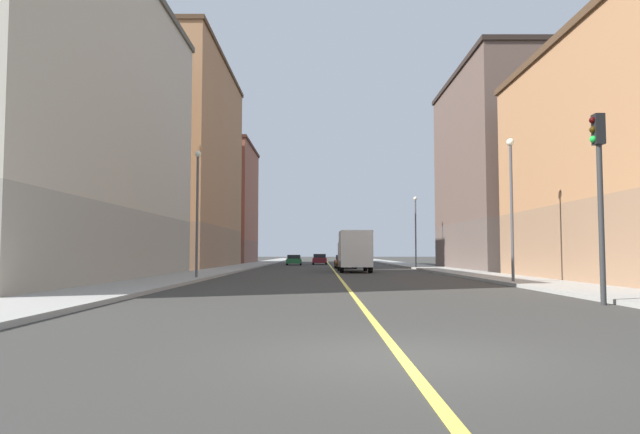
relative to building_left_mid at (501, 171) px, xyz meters
The scene contains 16 objects.
ground_plane 44.98m from the building_left_mid, 109.62° to the right, with size 400.00×400.00×0.00m, color #363531.
sidewalk_left 12.75m from the building_left_mid, 127.71° to the left, with size 3.42×168.00×0.15m, color #9E9B93.
sidewalk_right 26.47m from the building_left_mid, 162.73° to the left, with size 3.42×168.00×0.15m, color #9E9B93.
lane_center_stripe 18.72m from the building_left_mid, 153.37° to the left, with size 0.16×154.00×0.01m, color #E5D14C.
building_left_mid is the anchor object (origin of this frame).
building_right_corner 35.91m from the building_left_mid, 145.63° to the right, with size 8.37×25.21×16.96m.
building_right_midblock 30.65m from the building_left_mid, 165.63° to the left, with size 8.37×23.99×21.03m.
building_right_distant 42.55m from the building_left_mid, 134.16° to the left, with size 8.37×16.35×16.70m.
traffic_light_left_near 34.74m from the building_left_mid, 103.24° to the right, with size 0.40×0.32×5.54m.
street_lamp_left_near 24.27m from the building_left_mid, 106.69° to the right, with size 0.36×0.36×6.82m.
street_lamp_right_near 29.64m from the building_left_mid, 140.97° to the right, with size 0.36×0.36×7.01m.
street_lamp_left_far 9.29m from the building_left_mid, 147.28° to the left, with size 0.36×0.36×6.70m.
car_green 28.58m from the building_left_mid, 134.37° to the left, with size 1.98×4.39×1.23m.
car_orange 16.34m from the building_left_mid, 163.23° to the left, with size 2.01×4.39×1.27m.
car_maroon 28.66m from the building_left_mid, 125.65° to the left, with size 1.80×4.16×1.33m.
box_truck 16.06m from the building_left_mid, 157.42° to the right, with size 2.43×7.51×3.12m.
Camera 1 is at (-1.17, -8.32, 1.50)m, focal length 32.01 mm.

